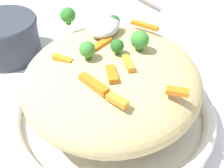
% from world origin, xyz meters
% --- Properties ---
extents(ground_plane, '(2.40, 2.40, 0.00)m').
position_xyz_m(ground_plane, '(0.00, 0.00, 0.00)').
color(ground_plane, silver).
extents(serving_bowl, '(0.30, 0.30, 0.04)m').
position_xyz_m(serving_bowl, '(0.00, 0.00, 0.02)').
color(serving_bowl, white).
rests_on(serving_bowl, ground_plane).
extents(pasta_mound, '(0.25, 0.24, 0.09)m').
position_xyz_m(pasta_mound, '(0.00, 0.00, 0.08)').
color(pasta_mound, '#D1BA7A').
rests_on(pasta_mound, serving_bowl).
extents(carrot_piece_0, '(0.02, 0.03, 0.01)m').
position_xyz_m(carrot_piece_0, '(-0.07, -0.03, 0.13)').
color(carrot_piece_0, orange).
rests_on(carrot_piece_0, pasta_mound).
extents(carrot_piece_1, '(0.02, 0.04, 0.01)m').
position_xyz_m(carrot_piece_1, '(0.09, -0.02, 0.13)').
color(carrot_piece_1, orange).
rests_on(carrot_piece_1, pasta_mound).
extents(carrot_piece_2, '(0.01, 0.03, 0.01)m').
position_xyz_m(carrot_piece_2, '(-0.04, -0.09, 0.13)').
color(carrot_piece_2, orange).
rests_on(carrot_piece_2, pasta_mound).
extents(carrot_piece_3, '(0.01, 0.03, 0.01)m').
position_xyz_m(carrot_piece_3, '(-0.03, 0.06, 0.13)').
color(carrot_piece_3, orange).
rests_on(carrot_piece_3, pasta_mound).
extents(carrot_piece_4, '(0.03, 0.02, 0.01)m').
position_xyz_m(carrot_piece_4, '(-0.02, -0.03, 0.13)').
color(carrot_piece_4, orange).
rests_on(carrot_piece_4, pasta_mound).
extents(carrot_piece_5, '(0.04, 0.02, 0.01)m').
position_xyz_m(carrot_piece_5, '(0.01, 0.02, 0.13)').
color(carrot_piece_5, orange).
rests_on(carrot_piece_5, pasta_mound).
extents(carrot_piece_6, '(0.03, 0.04, 0.01)m').
position_xyz_m(carrot_piece_6, '(-0.06, 0.00, 0.13)').
color(carrot_piece_6, orange).
rests_on(carrot_piece_6, pasta_mound).
extents(carrot_piece_7, '(0.03, 0.02, 0.01)m').
position_xyz_m(carrot_piece_7, '(-0.04, -0.01, 0.13)').
color(carrot_piece_7, orange).
rests_on(carrot_piece_7, pasta_mound).
extents(broccoli_floret_0, '(0.02, 0.02, 0.02)m').
position_xyz_m(broccoli_floret_0, '(0.04, 0.03, 0.14)').
color(broccoli_floret_0, '#205B1C').
rests_on(broccoli_floret_0, pasta_mound).
extents(broccoli_floret_1, '(0.02, 0.02, 0.02)m').
position_xyz_m(broccoli_floret_1, '(0.06, 0.02, 0.14)').
color(broccoli_floret_1, '#205B1C').
rests_on(broccoli_floret_1, pasta_mound).
extents(broccoli_floret_2, '(0.02, 0.02, 0.03)m').
position_xyz_m(broccoli_floret_2, '(0.02, -0.03, 0.14)').
color(broccoli_floret_2, '#377928').
rests_on(broccoli_floret_2, pasta_mound).
extents(broccoli_floret_3, '(0.02, 0.02, 0.02)m').
position_xyz_m(broccoli_floret_3, '(-0.02, 0.02, 0.14)').
color(broccoli_floret_3, '#377928').
rests_on(broccoli_floret_3, pasta_mound).
extents(broccoli_floret_4, '(0.02, 0.02, 0.03)m').
position_xyz_m(broccoli_floret_4, '(0.06, 0.09, 0.14)').
color(broccoli_floret_4, '#296820').
rests_on(broccoli_floret_4, pasta_mound).
extents(broccoli_floret_5, '(0.02, 0.02, 0.02)m').
position_xyz_m(broccoli_floret_5, '(0.00, -0.01, 0.14)').
color(broccoli_floret_5, '#205B1C').
rests_on(broccoli_floret_5, pasta_mound).
extents(serving_spoon, '(0.11, 0.14, 0.08)m').
position_xyz_m(serving_spoon, '(0.07, 0.03, 0.15)').
color(serving_spoon, '#B7B7BC').
rests_on(serving_spoon, pasta_mound).
extents(companion_bowl, '(0.13, 0.13, 0.08)m').
position_xyz_m(companion_bowl, '(0.10, 0.25, 0.04)').
color(companion_bowl, '#333842').
rests_on(companion_bowl, ground_plane).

